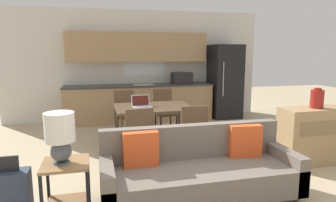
% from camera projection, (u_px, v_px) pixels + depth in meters
% --- Properties ---
extents(wall_back, '(6.40, 0.07, 2.70)m').
position_uv_depth(wall_back, '(137.00, 65.00, 7.50)').
color(wall_back, silver).
rests_on(wall_back, ground_plane).
extents(kitchen_counter, '(3.59, 0.65, 2.15)m').
position_uv_depth(kitchen_counter, '(140.00, 87.00, 7.30)').
color(kitchen_counter, tan).
rests_on(kitchen_counter, ground_plane).
extents(refrigerator, '(0.73, 0.77, 1.87)m').
position_uv_depth(refrigerator, '(225.00, 81.00, 7.69)').
color(refrigerator, black).
rests_on(refrigerator, ground_plane).
extents(dining_table, '(1.31, 0.99, 0.76)m').
position_uv_depth(dining_table, '(153.00, 110.00, 5.19)').
color(dining_table, brown).
rests_on(dining_table, ground_plane).
extents(couch, '(2.24, 0.80, 0.83)m').
position_uv_depth(couch, '(199.00, 171.00, 3.47)').
color(couch, '#3D2D1E').
rests_on(couch, ground_plane).
extents(side_table, '(0.47, 0.47, 0.58)m').
position_uv_depth(side_table, '(66.00, 180.00, 3.09)').
color(side_table, olive).
rests_on(side_table, ground_plane).
extents(table_lamp, '(0.30, 0.30, 0.52)m').
position_uv_depth(table_lamp, '(60.00, 134.00, 2.99)').
color(table_lamp, '#4C515B').
rests_on(table_lamp, side_table).
extents(credenza, '(1.12, 0.44, 0.86)m').
position_uv_depth(credenza, '(316.00, 135.00, 4.59)').
color(credenza, tan).
rests_on(credenza, ground_plane).
extents(vase, '(0.19, 0.19, 0.30)m').
position_uv_depth(vase, '(317.00, 99.00, 4.48)').
color(vase, maroon).
rests_on(vase, credenza).
extents(dining_chair_near_left, '(0.47, 0.47, 0.93)m').
position_uv_depth(dining_chair_near_left, '(138.00, 136.00, 4.27)').
color(dining_chair_near_left, brown).
rests_on(dining_chair_near_left, ground_plane).
extents(dining_chair_far_left, '(0.43, 0.43, 0.93)m').
position_uv_depth(dining_chair_far_left, '(125.00, 112.00, 5.95)').
color(dining_chair_far_left, brown).
rests_on(dining_chair_far_left, ground_plane).
extents(dining_chair_far_right, '(0.47, 0.47, 0.93)m').
position_uv_depth(dining_chair_far_right, '(165.00, 110.00, 6.17)').
color(dining_chair_far_right, brown).
rests_on(dining_chair_far_right, ground_plane).
extents(dining_chair_near_right, '(0.44, 0.44, 0.93)m').
position_uv_depth(dining_chair_near_right, '(192.00, 132.00, 4.47)').
color(dining_chair_near_right, brown).
rests_on(dining_chair_near_right, ground_plane).
extents(laptop, '(0.35, 0.29, 0.20)m').
position_uv_depth(laptop, '(141.00, 104.00, 5.12)').
color(laptop, '#B7BABC').
rests_on(laptop, dining_table).
extents(suitcase, '(0.45, 0.22, 0.67)m').
position_uv_depth(suitcase, '(7.00, 195.00, 3.03)').
color(suitcase, '#2D384C').
rests_on(suitcase, ground_plane).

